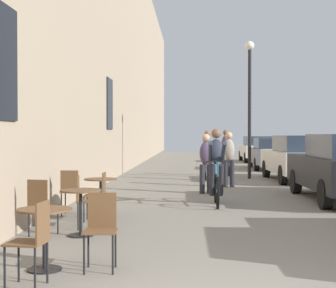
{
  "coord_description": "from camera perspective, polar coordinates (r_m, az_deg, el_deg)",
  "views": [
    {
      "loc": [
        -0.45,
        -4.01,
        1.58
      ],
      "look_at": [
        -1.2,
        12.62,
        1.27
      ],
      "focal_mm": 55.43,
      "sensor_mm": 36.0,
      "label": 1
    }
  ],
  "objects": [
    {
      "name": "cafe_table_mid",
      "position": [
        8.22,
        -9.58,
        -6.37
      ],
      "size": [
        0.64,
        0.64,
        0.72
      ],
      "color": "black",
      "rests_on": "ground_plane"
    },
    {
      "name": "cafe_table_near",
      "position": [
        6.26,
        -13.43,
        -8.72
      ],
      "size": [
        0.64,
        0.64,
        0.72
      ],
      "color": "black",
      "rests_on": "ground_plane"
    },
    {
      "name": "parked_car_third",
      "position": [
        18.02,
        14.2,
        -1.45
      ],
      "size": [
        1.97,
        4.41,
        1.55
      ],
      "color": "beige",
      "rests_on": "ground_plane"
    },
    {
      "name": "building_facade_left",
      "position": [
        18.66,
        -6.89,
        13.01
      ],
      "size": [
        0.54,
        68.0,
        10.89
      ],
      "color": "tan",
      "rests_on": "ground_plane"
    },
    {
      "name": "cafe_chair_near_toward_wall",
      "position": [
        5.61,
        -14.59,
        -9.91
      ],
      "size": [
        0.42,
        0.42,
        0.89
      ],
      "color": "black",
      "rests_on": "ground_plane"
    },
    {
      "name": "cafe_chair_mid_toward_wall",
      "position": [
        8.84,
        -9.21,
        -5.87
      ],
      "size": [
        0.42,
        0.42,
        0.89
      ],
      "color": "black",
      "rests_on": "ground_plane"
    },
    {
      "name": "pedestrian_mid",
      "position": [
        15.65,
        6.7,
        -1.32
      ],
      "size": [
        0.35,
        0.25,
        1.65
      ],
      "color": "#26262D",
      "rests_on": "ground_plane"
    },
    {
      "name": "pedestrian_furthest",
      "position": [
        19.76,
        6.38,
        -0.64
      ],
      "size": [
        0.35,
        0.25,
        1.76
      ],
      "color": "#26262D",
      "rests_on": "ground_plane"
    },
    {
      "name": "cafe_table_far",
      "position": [
        10.22,
        -7.42,
        -4.9
      ],
      "size": [
        0.64,
        0.64,
        0.72
      ],
      "color": "black",
      "rests_on": "ground_plane"
    },
    {
      "name": "cafe_chair_near_toward_street",
      "position": [
        6.19,
        -7.38,
        -8.85
      ],
      "size": [
        0.4,
        0.4,
        0.89
      ],
      "color": "black",
      "rests_on": "ground_plane"
    },
    {
      "name": "parked_car_fourth",
      "position": [
        23.87,
        11.21,
        -0.98
      ],
      "size": [
        1.75,
        4.03,
        1.42
      ],
      "color": "#595960",
      "rests_on": "ground_plane"
    },
    {
      "name": "cafe_chair_mid_toward_street",
      "position": [
        8.3,
        -13.8,
        -6.34
      ],
      "size": [
        0.46,
        0.46,
        0.89
      ],
      "color": "black",
      "rests_on": "ground_plane"
    },
    {
      "name": "street_lamp",
      "position": [
        18.75,
        8.96,
        5.72
      ],
      "size": [
        0.32,
        0.32,
        4.9
      ],
      "color": "black",
      "rests_on": "ground_plane"
    },
    {
      "name": "pedestrian_far",
      "position": [
        17.84,
        4.36,
        -0.91
      ],
      "size": [
        0.35,
        0.25,
        1.71
      ],
      "color": "#26262D",
      "rests_on": "ground_plane"
    },
    {
      "name": "parked_car_fifth",
      "position": [
        30.08,
        9.79,
        -0.5
      ],
      "size": [
        1.79,
        4.16,
        1.47
      ],
      "color": "beige",
      "rests_on": "ground_plane"
    },
    {
      "name": "pedestrian_near",
      "position": [
        13.86,
        4.18,
        -1.77
      ],
      "size": [
        0.37,
        0.29,
        1.6
      ],
      "color": "#26262D",
      "rests_on": "ground_plane"
    },
    {
      "name": "cyclist_on_bicycle",
      "position": [
        11.71,
        5.34,
        -2.72
      ],
      "size": [
        0.52,
        1.76,
        1.74
      ],
      "color": "black",
      "rests_on": "ground_plane"
    },
    {
      "name": "cafe_chair_far_toward_street",
      "position": [
        10.26,
        -10.66,
        -4.91
      ],
      "size": [
        0.38,
        0.38,
        0.89
      ],
      "color": "black",
      "rests_on": "ground_plane"
    },
    {
      "name": "cafe_chair_far_toward_wall",
      "position": [
        9.56,
        -7.65,
        -5.34
      ],
      "size": [
        0.39,
        0.39,
        0.89
      ],
      "color": "black",
      "rests_on": "ground_plane"
    }
  ]
}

